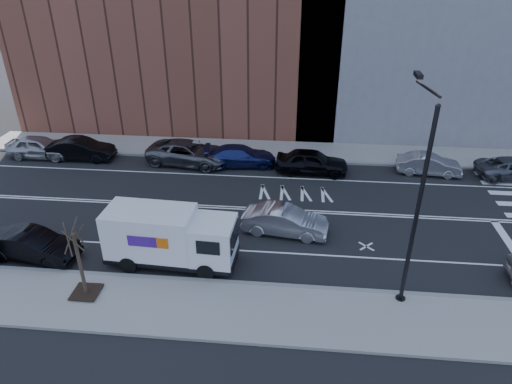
% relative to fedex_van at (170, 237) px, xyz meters
% --- Properties ---
extents(ground, '(120.00, 120.00, 0.00)m').
position_rel_fedex_van_xyz_m(ground, '(3.81, 5.60, -1.53)').
color(ground, black).
rests_on(ground, ground).
extents(sidewalk_near, '(44.00, 3.60, 0.15)m').
position_rel_fedex_van_xyz_m(sidewalk_near, '(3.81, -3.20, -1.45)').
color(sidewalk_near, gray).
rests_on(sidewalk_near, ground).
extents(sidewalk_far, '(44.00, 3.60, 0.15)m').
position_rel_fedex_van_xyz_m(sidewalk_far, '(3.81, 14.40, -1.45)').
color(sidewalk_far, gray).
rests_on(sidewalk_far, ground).
extents(curb_near, '(44.00, 0.25, 0.17)m').
position_rel_fedex_van_xyz_m(curb_near, '(3.81, -1.40, -1.44)').
color(curb_near, gray).
rests_on(curb_near, ground).
extents(curb_far, '(44.00, 0.25, 0.17)m').
position_rel_fedex_van_xyz_m(curb_far, '(3.81, 12.60, -1.44)').
color(curb_far, gray).
rests_on(curb_far, ground).
extents(road_markings, '(40.00, 8.60, 0.01)m').
position_rel_fedex_van_xyz_m(road_markings, '(3.81, 5.60, -1.52)').
color(road_markings, white).
rests_on(road_markings, ground).
extents(streetlight, '(0.44, 4.02, 9.34)m').
position_rel_fedex_van_xyz_m(streetlight, '(10.81, -1.31, 3.55)').
color(streetlight, black).
rests_on(streetlight, ground).
extents(street_tree, '(1.20, 1.20, 3.75)m').
position_rel_fedex_van_xyz_m(street_tree, '(-3.19, -2.80, -0.07)').
color(street_tree, black).
rests_on(street_tree, ground).
extents(fedex_van, '(6.47, 2.53, 2.91)m').
position_rel_fedex_van_xyz_m(fedex_van, '(0.00, 0.00, 0.00)').
color(fedex_van, black).
rests_on(fedex_van, ground).
extents(far_parked_a, '(4.83, 2.00, 1.64)m').
position_rel_fedex_van_xyz_m(far_parked_a, '(-12.99, 11.66, -0.71)').
color(far_parked_a, '#A4A4A8').
rests_on(far_parked_a, ground).
extents(far_parked_b, '(4.82, 1.71, 1.58)m').
position_rel_fedex_van_xyz_m(far_parked_b, '(-9.79, 11.61, -0.73)').
color(far_parked_b, black).
rests_on(far_parked_b, ground).
extents(far_parked_c, '(6.26, 3.53, 1.65)m').
position_rel_fedex_van_xyz_m(far_parked_c, '(-1.79, 11.63, -0.70)').
color(far_parked_c, '#56595F').
rests_on(far_parked_c, ground).
extents(far_parked_d, '(5.21, 2.57, 1.46)m').
position_rel_fedex_van_xyz_m(far_parked_d, '(1.96, 11.66, -0.80)').
color(far_parked_d, navy).
rests_on(far_parked_d, ground).
extents(far_parked_e, '(5.00, 2.22, 1.67)m').
position_rel_fedex_van_xyz_m(far_parked_e, '(7.01, 10.93, -0.69)').
color(far_parked_e, black).
rests_on(far_parked_e, ground).
extents(far_parked_f, '(4.39, 1.87, 1.41)m').
position_rel_fedex_van_xyz_m(far_parked_f, '(15.01, 11.55, -0.82)').
color(far_parked_f, '#A7A6AB').
rests_on(far_parked_f, ground).
extents(driving_sedan, '(4.80, 2.22, 1.52)m').
position_rel_fedex_van_xyz_m(driving_sedan, '(5.48, 3.20, -0.76)').
color(driving_sedan, '#B6B5BA').
rests_on(driving_sedan, ground).
extents(near_parked_rear_a, '(4.76, 2.14, 1.52)m').
position_rel_fedex_van_xyz_m(near_parked_rear_a, '(-6.98, -0.29, -0.77)').
color(near_parked_rear_a, black).
rests_on(near_parked_rear_a, ground).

